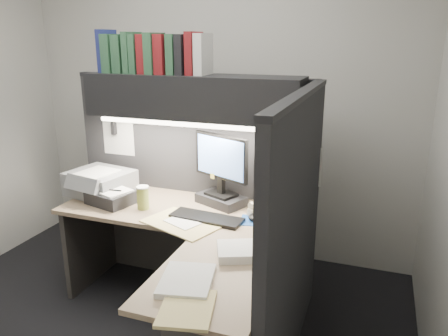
{
  "coord_description": "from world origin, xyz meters",
  "views": [
    {
      "loc": [
        1.37,
        -2.06,
        1.9
      ],
      "look_at": [
        0.44,
        0.51,
        1.08
      ],
      "focal_mm": 35.0,
      "sensor_mm": 36.0,
      "label": 1
    }
  ],
  "objects": [
    {
      "name": "mouse",
      "position": [
        0.64,
        0.53,
        0.75
      ],
      "size": [
        0.07,
        0.11,
        0.04
      ],
      "primitive_type": "ellipsoid",
      "rotation": [
        0.0,
        0.0,
        0.04
      ],
      "color": "black",
      "rests_on": "mousepad"
    },
    {
      "name": "partition_back",
      "position": [
        0.03,
        0.93,
        0.8
      ],
      "size": [
        1.9,
        0.06,
        1.6
      ],
      "primitive_type": "cube",
      "color": "black",
      "rests_on": "floor"
    },
    {
      "name": "binder_row",
      "position": [
        -0.17,
        0.75,
        1.79
      ],
      "size": [
        0.81,
        0.25,
        0.3
      ],
      "color": "navy",
      "rests_on": "overhead_shelf"
    },
    {
      "name": "desk",
      "position": [
        0.43,
        -0.0,
        0.44
      ],
      "size": [
        1.7,
        1.53,
        0.73
      ],
      "color": "#997E61",
      "rests_on": "floor"
    },
    {
      "name": "open_folder",
      "position": [
        0.22,
        0.32,
        0.73
      ],
      "size": [
        0.57,
        0.47,
        0.01
      ],
      "primitive_type": "cube",
      "rotation": [
        0.0,
        0.0,
        -0.35
      ],
      "color": "#D5C277",
      "rests_on": "desk"
    },
    {
      "name": "pinned_papers",
      "position": [
        0.42,
        0.56,
        1.05
      ],
      "size": [
        1.76,
        1.31,
        0.51
      ],
      "color": "white",
      "rests_on": "partition_back"
    },
    {
      "name": "printer",
      "position": [
        -0.61,
        0.63,
        0.82
      ],
      "size": [
        0.51,
        0.46,
        0.18
      ],
      "primitive_type": "cube",
      "rotation": [
        0.0,
        0.0,
        -0.19
      ],
      "color": "gray",
      "rests_on": "desk"
    },
    {
      "name": "paper_stack_b",
      "position": [
        0.55,
        -0.33,
        0.75
      ],
      "size": [
        0.31,
        0.36,
        0.03
      ],
      "primitive_type": "cube",
      "rotation": [
        0.0,
        0.0,
        0.22
      ],
      "color": "white",
      "rests_on": "desk"
    },
    {
      "name": "wall_back",
      "position": [
        0.0,
        1.5,
        1.35
      ],
      "size": [
        3.5,
        0.04,
        2.7
      ],
      "primitive_type": "cube",
      "color": "#BCBAB3",
      "rests_on": "floor"
    },
    {
      "name": "paper_stack_a",
      "position": [
        0.71,
        0.04,
        0.75
      ],
      "size": [
        0.32,
        0.3,
        0.05
      ],
      "primitive_type": "cube",
      "rotation": [
        0.0,
        0.0,
        0.4
      ],
      "color": "white",
      "rests_on": "desk"
    },
    {
      "name": "partition_right",
      "position": [
        0.98,
        0.18,
        0.8
      ],
      "size": [
        0.06,
        1.5,
        1.6
      ],
      "primitive_type": "cube",
      "color": "black",
      "rests_on": "floor"
    },
    {
      "name": "manila_stack",
      "position": [
        0.64,
        -0.53,
        0.74
      ],
      "size": [
        0.29,
        0.34,
        0.02
      ],
      "primitive_type": "cube",
      "rotation": [
        0.0,
        0.0,
        0.23
      ],
      "color": "#D5C277",
      "rests_on": "desk"
    },
    {
      "name": "notebook_stack",
      "position": [
        -0.42,
        0.49,
        0.78
      ],
      "size": [
        0.37,
        0.33,
        0.09
      ],
      "primitive_type": "cube",
      "rotation": [
        0.0,
        0.0,
        -0.25
      ],
      "color": "black",
      "rests_on": "desk"
    },
    {
      "name": "monitor",
      "position": [
        0.34,
        0.73,
        0.94
      ],
      "size": [
        0.45,
        0.33,
        0.52
      ],
      "rotation": [
        0.0,
        0.0,
        -0.41
      ],
      "color": "black",
      "rests_on": "desk"
    },
    {
      "name": "coffee_cup",
      "position": [
        -0.15,
        0.46,
        0.81
      ],
      "size": [
        0.08,
        0.08,
        0.16
      ],
      "primitive_type": "cylinder",
      "rotation": [
        0.0,
        0.0,
        -0.02
      ],
      "color": "#AAA444",
      "rests_on": "desk"
    },
    {
      "name": "task_light_tube",
      "position": [
        0.12,
        0.61,
        1.33
      ],
      "size": [
        1.32,
        0.04,
        0.04
      ],
      "primitive_type": "cylinder",
      "rotation": [
        0.0,
        1.57,
        0.0
      ],
      "color": "white",
      "rests_on": "overhead_shelf"
    },
    {
      "name": "overhead_shelf",
      "position": [
        0.12,
        0.75,
        1.5
      ],
      "size": [
        1.55,
        0.34,
        0.3
      ],
      "primitive_type": "cube",
      "color": "black",
      "rests_on": "partition_back"
    },
    {
      "name": "telephone",
      "position": [
        0.72,
        0.63,
        0.77
      ],
      "size": [
        0.28,
        0.29,
        0.08
      ],
      "primitive_type": "cube",
      "rotation": [
        0.0,
        0.0,
        -0.51
      ],
      "color": "#BBAD90",
      "rests_on": "desk"
    },
    {
      "name": "keyboard",
      "position": [
        0.35,
        0.44,
        0.74
      ],
      "size": [
        0.51,
        0.21,
        0.02
      ],
      "primitive_type": "cube",
      "rotation": [
        0.0,
        0.0,
        -0.09
      ],
      "color": "black",
      "rests_on": "desk"
    },
    {
      "name": "mousepad",
      "position": [
        0.66,
        0.53,
        0.73
      ],
      "size": [
        0.23,
        0.22,
        0.0
      ],
      "primitive_type": "cube",
      "rotation": [
        0.0,
        0.0,
        0.19
      ],
      "color": "navy",
      "rests_on": "desk"
    }
  ]
}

